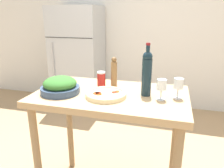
# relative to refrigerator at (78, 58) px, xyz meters

# --- Properties ---
(wall_back) EXTENTS (6.40, 0.08, 2.60)m
(wall_back) POSITION_rel_refrigerator_xyz_m (1.08, 0.35, 0.48)
(wall_back) COLOR silver
(wall_back) RESTS_ON ground_plane
(refrigerator) EXTENTS (0.78, 0.63, 1.64)m
(refrigerator) POSITION_rel_refrigerator_xyz_m (0.00, 0.00, 0.00)
(refrigerator) COLOR #B7BCC1
(refrigerator) RESTS_ON ground_plane
(prep_counter) EXTENTS (1.12, 0.67, 0.95)m
(prep_counter) POSITION_rel_refrigerator_xyz_m (1.08, -1.82, -0.01)
(prep_counter) COLOR tan
(prep_counter) RESTS_ON ground_plane
(wine_bottle) EXTENTS (0.07, 0.07, 0.37)m
(wine_bottle) POSITION_rel_refrigerator_xyz_m (1.34, -1.79, 0.30)
(wine_bottle) COLOR #142833
(wine_bottle) RESTS_ON prep_counter
(wine_glass_near) EXTENTS (0.06, 0.06, 0.14)m
(wine_glass_near) POSITION_rel_refrigerator_xyz_m (1.45, -1.86, 0.23)
(wine_glass_near) COLOR silver
(wine_glass_near) RESTS_ON prep_counter
(wine_glass_far) EXTENTS (0.06, 0.06, 0.14)m
(wine_glass_far) POSITION_rel_refrigerator_xyz_m (1.56, -1.80, 0.23)
(wine_glass_far) COLOR silver
(wine_glass_far) RESTS_ON prep_counter
(pepper_mill) EXTENTS (0.05, 0.05, 0.24)m
(pepper_mill) POSITION_rel_refrigerator_xyz_m (1.06, -1.66, 0.25)
(pepper_mill) COLOR olive
(pepper_mill) RESTS_ON prep_counter
(salad_bowl) EXTENTS (0.29, 0.29, 0.12)m
(salad_bowl) POSITION_rel_refrigerator_xyz_m (0.72, -1.92, 0.19)
(salad_bowl) COLOR #384C6B
(salad_bowl) RESTS_ON prep_counter
(homemade_pizza) EXTENTS (0.29, 0.29, 0.03)m
(homemade_pizza) POSITION_rel_refrigerator_xyz_m (1.07, -1.90, 0.15)
(homemade_pizza) COLOR beige
(homemade_pizza) RESTS_ON prep_counter
(salt_canister) EXTENTS (0.07, 0.07, 0.12)m
(salt_canister) POSITION_rel_refrigerator_xyz_m (0.97, -1.69, 0.19)
(salt_canister) COLOR #B2231E
(salt_canister) RESTS_ON prep_counter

